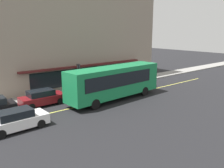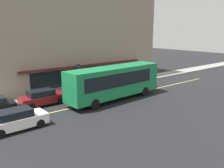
{
  "view_description": "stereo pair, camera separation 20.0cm",
  "coord_description": "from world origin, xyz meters",
  "px_view_note": "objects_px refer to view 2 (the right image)",
  "views": [
    {
      "loc": [
        -14.23,
        -18.66,
        7.19
      ],
      "look_at": [
        1.07,
        0.05,
        1.6
      ],
      "focal_mm": 37.55,
      "sensor_mm": 36.0,
      "label": 1
    },
    {
      "loc": [
        -14.07,
        -18.79,
        7.19
      ],
      "look_at": [
        1.07,
        0.05,
        1.6
      ],
      "focal_mm": 37.55,
      "sensor_mm": 36.0,
      "label": 2
    }
  ],
  "objects_px": {
    "bus": "(115,81)",
    "traffic_light": "(79,71)",
    "pedestrian_waiting": "(130,71)",
    "pedestrian_at_corner": "(136,71)",
    "car_white": "(16,120)",
    "car_maroon": "(42,98)",
    "pedestrian_by_curb": "(90,80)"
  },
  "relations": [
    {
      "from": "traffic_light",
      "to": "car_white",
      "type": "xyz_separation_m",
      "value": [
        -9.18,
        -6.28,
        -1.79
      ]
    },
    {
      "from": "car_white",
      "to": "pedestrian_waiting",
      "type": "bearing_deg",
      "value": 22.59
    },
    {
      "from": "car_white",
      "to": "car_maroon",
      "type": "bearing_deg",
      "value": 49.06
    },
    {
      "from": "bus",
      "to": "traffic_light",
      "type": "bearing_deg",
      "value": 105.22
    },
    {
      "from": "car_white",
      "to": "traffic_light",
      "type": "bearing_deg",
      "value": 34.37
    },
    {
      "from": "bus",
      "to": "car_maroon",
      "type": "relative_size",
      "value": 2.61
    },
    {
      "from": "car_maroon",
      "to": "pedestrian_at_corner",
      "type": "xyz_separation_m",
      "value": [
        15.51,
        2.75,
        0.51
      ]
    },
    {
      "from": "pedestrian_waiting",
      "to": "pedestrian_at_corner",
      "type": "relative_size",
      "value": 1.01
    },
    {
      "from": "pedestrian_by_curb",
      "to": "pedestrian_waiting",
      "type": "xyz_separation_m",
      "value": [
        7.87,
        1.37,
        -0.02
      ]
    },
    {
      "from": "traffic_light",
      "to": "pedestrian_waiting",
      "type": "distance_m",
      "value": 9.58
    },
    {
      "from": "bus",
      "to": "car_white",
      "type": "xyz_separation_m",
      "value": [
        -10.52,
        -1.35,
        -1.24
      ]
    },
    {
      "from": "pedestrian_by_curb",
      "to": "car_white",
      "type": "bearing_deg",
      "value": -149.28
    },
    {
      "from": "bus",
      "to": "traffic_light",
      "type": "relative_size",
      "value": 3.51
    },
    {
      "from": "bus",
      "to": "traffic_light",
      "type": "distance_m",
      "value": 5.13
    },
    {
      "from": "car_maroon",
      "to": "pedestrian_waiting",
      "type": "relative_size",
      "value": 2.33
    },
    {
      "from": "pedestrian_waiting",
      "to": "pedestrian_at_corner",
      "type": "distance_m",
      "value": 0.95
    },
    {
      "from": "traffic_light",
      "to": "pedestrian_waiting",
      "type": "relative_size",
      "value": 1.73
    },
    {
      "from": "pedestrian_at_corner",
      "to": "pedestrian_by_curb",
      "type": "bearing_deg",
      "value": -174.88
    },
    {
      "from": "car_white",
      "to": "car_maroon",
      "type": "distance_m",
      "value": 5.79
    },
    {
      "from": "traffic_light",
      "to": "pedestrian_at_corner",
      "type": "relative_size",
      "value": 1.76
    },
    {
      "from": "car_maroon",
      "to": "pedestrian_at_corner",
      "type": "bearing_deg",
      "value": 10.07
    },
    {
      "from": "pedestrian_by_curb",
      "to": "pedestrian_at_corner",
      "type": "bearing_deg",
      "value": 5.12
    },
    {
      "from": "car_maroon",
      "to": "pedestrian_at_corner",
      "type": "relative_size",
      "value": 2.37
    },
    {
      "from": "bus",
      "to": "pedestrian_at_corner",
      "type": "xyz_separation_m",
      "value": [
        8.79,
        5.78,
        -0.73
      ]
    },
    {
      "from": "pedestrian_by_curb",
      "to": "bus",
      "type": "bearing_deg",
      "value": -92.01
    },
    {
      "from": "bus",
      "to": "traffic_light",
      "type": "xyz_separation_m",
      "value": [
        -1.34,
        4.93,
        0.55
      ]
    },
    {
      "from": "car_white",
      "to": "car_maroon",
      "type": "height_order",
      "value": "same"
    },
    {
      "from": "car_maroon",
      "to": "pedestrian_waiting",
      "type": "height_order",
      "value": "pedestrian_waiting"
    },
    {
      "from": "traffic_light",
      "to": "pedestrian_waiting",
      "type": "xyz_separation_m",
      "value": [
        9.38,
        1.44,
        -1.26
      ]
    },
    {
      "from": "traffic_light",
      "to": "pedestrian_by_curb",
      "type": "relative_size",
      "value": 1.71
    },
    {
      "from": "bus",
      "to": "car_maroon",
      "type": "bearing_deg",
      "value": 155.81
    },
    {
      "from": "pedestrian_at_corner",
      "to": "car_maroon",
      "type": "bearing_deg",
      "value": -169.93
    }
  ]
}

